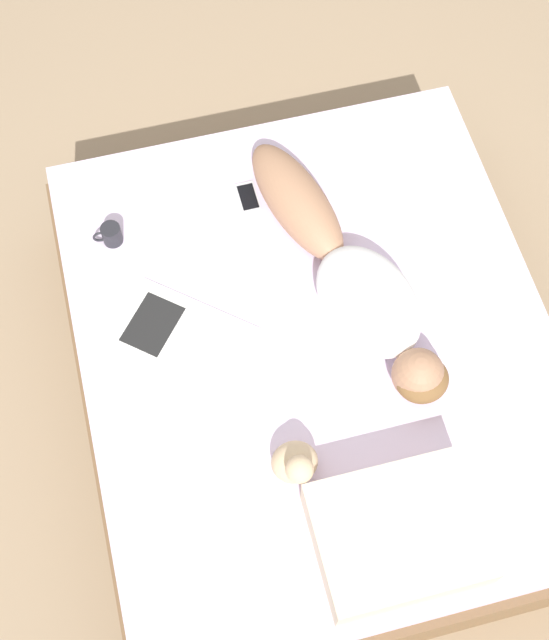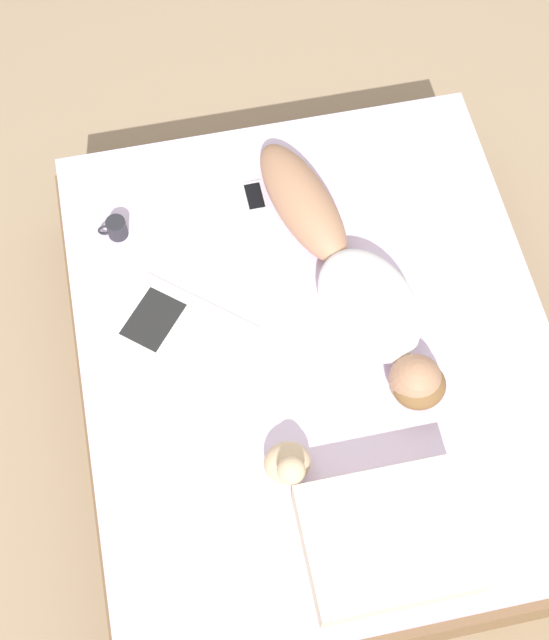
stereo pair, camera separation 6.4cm
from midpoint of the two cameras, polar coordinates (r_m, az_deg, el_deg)
ground_plane at (r=3.66m, az=1.92°, el=-4.74°), size 12.00×12.00×0.00m
bed at (r=3.43m, az=2.04°, el=-3.20°), size 1.74×2.05×0.51m
person at (r=3.21m, az=4.30°, el=2.80°), size 0.53×1.22×0.21m
open_magazine at (r=3.21m, az=-6.58°, el=-1.11°), size 0.57×0.55×0.01m
coffee_mug at (r=3.41m, az=-10.96°, el=5.40°), size 0.11×0.08×0.08m
cell_phone at (r=3.49m, az=-2.24°, el=7.84°), size 0.08×0.14×0.01m
plush_toy at (r=2.94m, az=0.73°, el=-9.19°), size 0.16×0.17×0.21m
pillow at (r=2.91m, az=7.22°, el=-13.51°), size 0.52×0.42×0.16m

